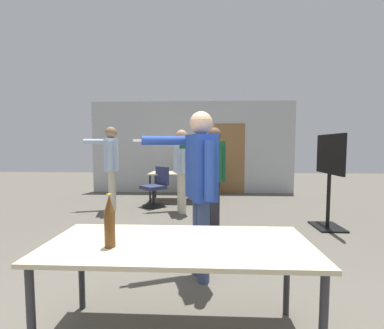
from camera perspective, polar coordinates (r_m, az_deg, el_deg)
name	(u,v)px	position (r m, az deg, el deg)	size (l,w,h in m)	color
back_wall	(193,148)	(7.65, 0.24, 3.75)	(6.01, 0.12, 2.71)	#B2B5B7
conference_table_near	(179,251)	(1.91, -3.00, -18.67)	(1.85, 0.76, 0.72)	#C6B793
conference_table_far	(182,175)	(6.53, -2.29, -2.40)	(1.61, 0.83, 0.72)	#C6B793
tv_screen	(330,173)	(4.90, 28.25, -1.59)	(0.44, 0.91, 1.59)	black
person_near_casual	(200,178)	(2.65, 1.70, -3.03)	(0.89, 0.57, 1.75)	#3D4C75
person_center_tall	(213,169)	(4.28, 4.79, -0.96)	(0.86, 0.68, 1.70)	#28282D
person_left_plaid	(111,161)	(5.70, -17.60, 0.80)	(0.93, 0.67, 1.80)	beige
person_right_polo	(181,163)	(5.34, -2.49, 0.26)	(0.92, 0.68, 1.73)	beige
office_chair_far_right	(207,180)	(7.28, 3.38, -3.51)	(0.64, 0.60, 0.92)	black
office_chair_near_pushed	(156,188)	(6.03, -8.00, -5.21)	(0.68, 0.69, 0.91)	black
beer_bottle	(110,222)	(1.84, -17.84, -12.09)	(0.07, 0.07, 0.36)	#563314
drink_cup	(180,170)	(6.58, -2.62, -1.25)	(0.07, 0.07, 0.12)	#2866A3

